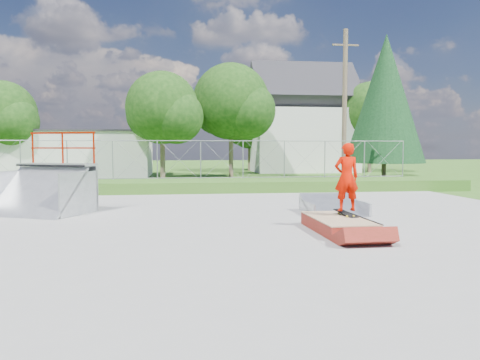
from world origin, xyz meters
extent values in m
plane|color=#345919|center=(0.00, 0.00, 0.00)|extent=(120.00, 120.00, 0.00)
cube|color=gray|center=(0.00, 0.00, 0.02)|extent=(20.00, 16.00, 0.04)
cube|color=#345919|center=(0.00, 9.50, 0.25)|extent=(24.00, 3.00, 0.50)
cube|color=maroon|center=(2.63, -1.03, 0.16)|extent=(1.14, 2.32, 0.32)
cube|color=#A2815D|center=(2.63, -1.03, 0.33)|extent=(1.16, 2.34, 0.02)
cube|color=black|center=(2.92, -0.75, 0.39)|extent=(0.39, 0.82, 0.13)
imported|color=red|center=(2.92, -0.75, 1.20)|extent=(0.60, 0.40, 1.61)
cube|color=silver|center=(-8.00, 22.00, 1.50)|extent=(10.00, 6.00, 3.00)
cube|color=silver|center=(9.00, 26.00, 2.50)|extent=(8.00, 6.00, 5.00)
cube|color=#27262B|center=(9.00, 26.00, 5.90)|extent=(8.40, 6.08, 6.08)
cylinder|color=brown|center=(7.50, 12.00, 4.00)|extent=(0.24, 0.24, 8.00)
cylinder|color=brown|center=(-2.00, 18.00, 1.22)|extent=(0.30, 0.30, 2.45)
sphere|color=black|center=(-2.00, 18.00, 4.41)|extent=(4.48, 4.48, 4.48)
sphere|color=black|center=(-1.16, 17.44, 3.85)|extent=(3.36, 3.36, 3.36)
cylinder|color=brown|center=(2.50, 20.00, 1.40)|extent=(0.30, 0.30, 2.80)
sphere|color=black|center=(2.50, 20.00, 5.04)|extent=(5.12, 5.12, 5.12)
sphere|color=black|center=(3.46, 19.36, 4.40)|extent=(3.84, 3.84, 3.84)
cylinder|color=brown|center=(-12.00, 20.00, 1.14)|extent=(0.30, 0.30, 2.27)
sphere|color=black|center=(-12.00, 20.00, 4.10)|extent=(4.16, 4.16, 4.16)
sphere|color=black|center=(-11.22, 19.48, 3.58)|extent=(3.12, 3.12, 3.12)
cylinder|color=brown|center=(14.00, 24.00, 1.31)|extent=(0.30, 0.30, 2.62)
sphere|color=black|center=(14.00, 24.00, 4.72)|extent=(4.80, 4.80, 4.80)
sphere|color=black|center=(14.90, 23.40, 4.12)|extent=(3.60, 3.60, 3.60)
cylinder|color=brown|center=(5.00, 28.00, 1.05)|extent=(0.30, 0.30, 2.10)
sphere|color=black|center=(5.00, 28.00, 3.78)|extent=(3.84, 3.84, 3.84)
sphere|color=black|center=(5.72, 27.52, 3.30)|extent=(2.88, 2.88, 2.88)
cylinder|color=brown|center=(12.00, 17.00, 0.60)|extent=(0.28, 0.28, 1.20)
cone|color=black|center=(12.00, 17.00, 5.05)|extent=(5.04, 5.04, 8.10)
camera|label=1|loc=(-1.03, -11.39, 1.97)|focal=35.00mm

